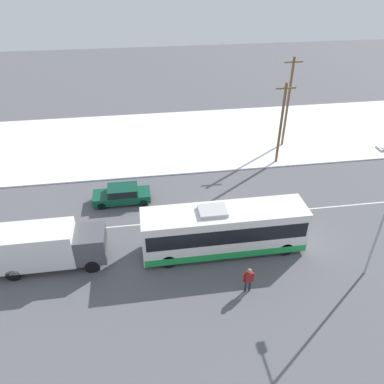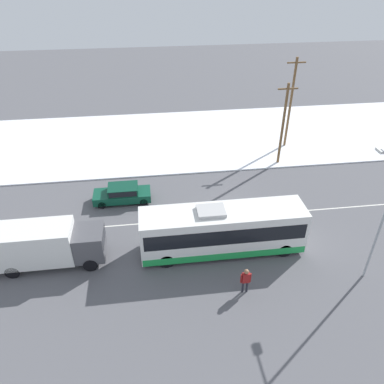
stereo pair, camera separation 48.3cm
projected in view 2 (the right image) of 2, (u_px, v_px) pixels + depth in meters
name	position (u px, v px, depth m)	size (l,w,h in m)	color
ground_plane	(236.00, 216.00, 28.98)	(120.00, 120.00, 0.00)	#56565B
snow_lot	(206.00, 137.00, 40.94)	(80.00, 15.19, 0.12)	white
lane_marking_center	(236.00, 216.00, 28.98)	(60.00, 0.12, 0.00)	silver
city_bus	(222.00, 230.00, 24.85)	(10.89, 2.57, 3.49)	white
box_truck	(43.00, 244.00, 23.78)	(7.38, 2.30, 2.94)	silver
sedan_car	(123.00, 193.00, 30.28)	(4.59, 1.80, 1.44)	#0F4733
pedestrian_at_stop	(246.00, 278.00, 22.02)	(0.66, 0.29, 1.82)	#23232D
streetlamp	(382.00, 208.00, 21.34)	(0.36, 2.31, 8.09)	#9EA3A8
utility_pole_roadside	(283.00, 124.00, 33.87)	(1.80, 0.24, 7.78)	brown
utility_pole_snowlot	(291.00, 103.00, 36.60)	(1.80, 0.24, 9.05)	brown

